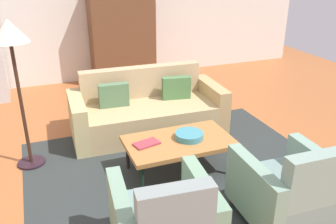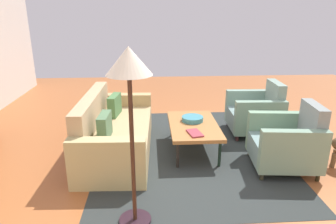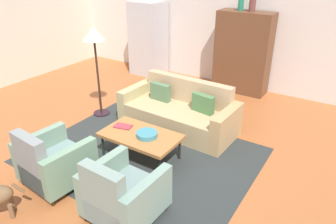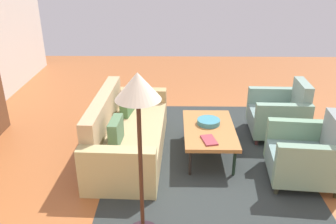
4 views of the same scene
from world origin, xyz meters
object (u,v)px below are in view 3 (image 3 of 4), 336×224
Objects in this scene: armchair_left at (52,163)px; fruit_bowl at (147,134)px; couch at (180,112)px; vase_round at (253,3)px; refrigerator at (148,39)px; floor_lamp at (94,42)px; cabinet at (243,53)px; vase_tall at (241,2)px; armchair_right at (121,196)px; coffee_table at (140,136)px; book_stack at (123,126)px.

armchair_left is 2.74× the size of fruit_bowl.
vase_round reaches higher than couch.
floor_lamp is at bearing -75.54° from refrigerator.
refrigerator reaches higher than cabinet.
refrigerator is at bearing -177.59° from vase_tall.
vase_tall is (0.12, 2.28, 1.68)m from couch.
couch is 2.01m from floor_lamp.
armchair_left is 0.48× the size of refrigerator.
refrigerator reaches higher than couch.
vase_round is at bearing -97.09° from couch.
refrigerator is at bearing -41.84° from couch.
refrigerator is (-2.38, 3.36, 0.48)m from fruit_bowl.
armchair_right is at bearing -67.86° from fruit_bowl.
fruit_bowl is 0.99× the size of vase_round.
cabinet is at bearing 177.29° from vase_round.
coffee_table is 3.83m from vase_round.
cabinet reaches higher than floor_lamp.
coffee_table is 1.31m from armchair_left.
couch is at bearing 89.84° from coffee_table.
coffee_table is 1.36× the size of armchair_right.
book_stack is 0.17× the size of cabinet.
refrigerator is at bearing 119.50° from book_stack.
vase_round reaches higher than book_stack.
armchair_right reaches higher than coffee_table.
armchair_right is 3.14m from floor_lamp.
cabinet is (0.15, 3.47, 0.45)m from fruit_bowl.
floor_lamp reaches higher than fruit_bowl.
armchair_left is at bearing 77.62° from couch.
book_stack is 3.53m from cabinet.
fruit_bowl is 0.50m from book_stack.
armchair_right is 2.55× the size of vase_tall.
vase_round is at bearing 0.00° from vase_tall.
book_stack is at bearing -102.24° from vase_round.
fruit_bowl is 3.79m from vase_round.
vase_round is (0.74, 3.43, 1.54)m from book_stack.
book_stack is 1.77m from floor_lamp.
armchair_left is 1.00× the size of armchair_right.
cabinet reaches higher than armchair_right.
vase_tall reaches higher than floor_lamp.
book_stack is 0.95× the size of vase_round.
fruit_bowl is at bearing 114.21° from armchair_right.
book_stack is 0.18× the size of floor_lamp.
couch is 1.15× the size of refrigerator.
vase_round reaches higher than armchair_left.
coffee_table is at bearing 180.00° from fruit_bowl.
armchair_right is 0.51× the size of floor_lamp.
book_stack is at bearing -32.00° from floor_lamp.
cabinet is 0.97× the size of refrigerator.
fruit_bowl is 2.14m from floor_lamp.
vase_tall is at bearing 97.92° from armchair_right.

